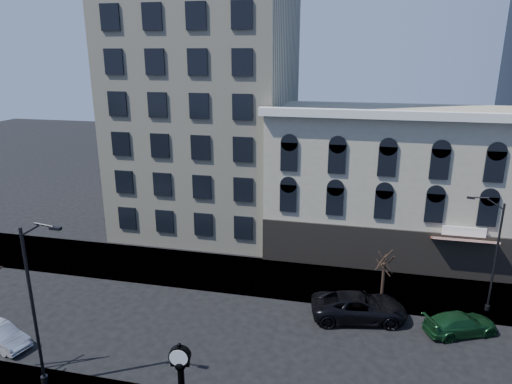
# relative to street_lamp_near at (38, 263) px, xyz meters

# --- Properties ---
(ground) EXTENTS (160.00, 160.00, 0.00)m
(ground) POSITION_rel_street_lamp_near_xyz_m (6.20, 6.01, -6.94)
(ground) COLOR black
(ground) RESTS_ON ground
(sidewalk_far) EXTENTS (160.00, 6.00, 0.12)m
(sidewalk_far) POSITION_rel_street_lamp_near_xyz_m (6.20, 14.01, -6.88)
(sidewalk_far) COLOR gray
(sidewalk_far) RESTS_ON ground
(cream_tower) EXTENTS (15.90, 15.40, 42.50)m
(cream_tower) POSITION_rel_street_lamp_near_xyz_m (0.09, 24.90, 12.37)
(cream_tower) COLOR beige
(cream_tower) RESTS_ON ground
(victorian_row) EXTENTS (22.60, 11.19, 12.50)m
(victorian_row) POSITION_rel_street_lamp_near_xyz_m (18.20, 21.91, -0.95)
(victorian_row) COLOR #B4AE94
(victorian_row) RESTS_ON ground
(street_lamp_near) EXTENTS (2.34, 0.36, 9.04)m
(street_lamp_near) POSITION_rel_street_lamp_near_xyz_m (0.00, 0.00, 0.00)
(street_lamp_near) COLOR black
(street_lamp_near) RESTS_ON sidewalk_near
(street_lamp_far) EXTENTS (2.01, 0.62, 7.83)m
(street_lamp_far) POSITION_rel_street_lamp_near_xyz_m (22.69, 12.66, -0.92)
(street_lamp_far) COLOR black
(street_lamp_far) RESTS_ON sidewalk_far
(bare_tree_far) EXTENTS (2.20, 2.20, 3.78)m
(bare_tree_far) POSITION_rel_street_lamp_near_xyz_m (16.57, 13.23, -3.98)
(bare_tree_far) COLOR #322319
(bare_tree_far) RESTS_ON sidewalk_far
(car_near_b) EXTENTS (4.09, 2.29, 1.28)m
(car_near_b) POSITION_rel_street_lamp_near_xyz_m (-5.29, 2.35, -6.31)
(car_near_b) COLOR silver
(car_near_b) RESTS_ON ground
(car_far_a) EXTENTS (6.45, 3.86, 1.68)m
(car_far_a) POSITION_rel_street_lamp_near_xyz_m (14.99, 9.85, -6.11)
(car_far_a) COLOR black
(car_far_a) RESTS_ON ground
(car_far_b) EXTENTS (4.84, 3.51, 1.30)m
(car_far_b) POSITION_rel_street_lamp_near_xyz_m (21.03, 9.57, -6.29)
(car_far_b) COLOR #143F1E
(car_far_b) RESTS_ON ground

